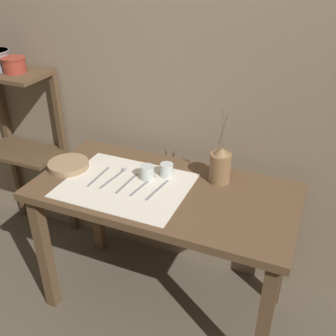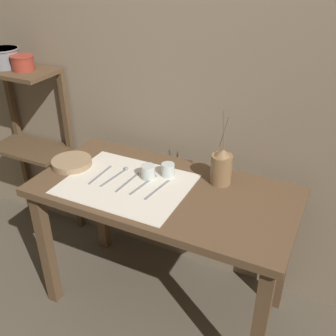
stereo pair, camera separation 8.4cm
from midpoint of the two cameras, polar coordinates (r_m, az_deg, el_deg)
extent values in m
plane|color=brown|center=(2.43, 0.54, -18.67)|extent=(12.00, 12.00, 0.00)
cube|color=gray|center=(2.10, 5.86, 12.51)|extent=(7.00, 0.06, 2.40)
cube|color=brown|center=(1.93, 0.64, -3.48)|extent=(1.29, 0.64, 0.04)
cube|color=brown|center=(2.27, -16.18, -11.33)|extent=(0.06, 0.06, 0.74)
cube|color=brown|center=(1.88, 14.42, -21.85)|extent=(0.06, 0.06, 0.74)
cube|color=brown|center=(2.58, -8.76, -4.70)|extent=(0.06, 0.06, 0.74)
cube|color=brown|center=(2.25, 17.52, -11.97)|extent=(0.06, 0.06, 0.74)
cube|color=brown|center=(2.55, -20.35, 13.09)|extent=(0.49, 0.28, 0.02)
cube|color=brown|center=(2.73, -18.47, 2.70)|extent=(0.49, 0.28, 0.02)
cube|color=brown|center=(2.98, -19.96, 3.52)|extent=(0.04, 0.04, 1.18)
cube|color=brown|center=(2.69, -12.94, 1.77)|extent=(0.04, 0.04, 1.18)
cube|color=silver|center=(1.95, -4.82, -2.32)|extent=(0.61, 0.48, 0.00)
cylinder|color=olive|center=(1.95, 8.95, -0.20)|extent=(0.11, 0.11, 0.15)
cone|color=olive|center=(1.90, 9.18, 2.29)|extent=(0.08, 0.08, 0.04)
cylinder|color=brown|center=(1.87, 9.36, 4.86)|extent=(0.03, 0.00, 0.14)
cylinder|color=brown|center=(1.83, 9.41, 5.34)|extent=(0.02, 0.01, 0.20)
cylinder|color=brown|center=(1.87, 9.45, 5.26)|extent=(0.04, 0.03, 0.16)
cylinder|color=#9E7F5B|center=(2.15, -12.71, 0.76)|extent=(0.21, 0.21, 0.04)
cylinder|color=silver|center=(1.98, -1.69, -0.56)|extent=(0.07, 0.07, 0.07)
cylinder|color=silver|center=(2.00, 1.20, -0.28)|extent=(0.07, 0.07, 0.07)
cube|color=gray|center=(2.04, -8.63, -0.99)|extent=(0.01, 0.20, 0.00)
cube|color=gray|center=(2.01, -6.70, -1.41)|extent=(0.04, 0.20, 0.00)
sphere|color=gray|center=(2.07, -4.96, -0.13)|extent=(0.02, 0.02, 0.02)
cube|color=gray|center=(1.96, -4.65, -2.07)|extent=(0.02, 0.20, 0.00)
cube|color=gray|center=(1.93, -2.47, -2.54)|extent=(0.04, 0.20, 0.00)
sphere|color=gray|center=(2.00, -0.77, -1.19)|extent=(0.02, 0.02, 0.02)
cube|color=gray|center=(1.90, -0.29, -3.16)|extent=(0.04, 0.20, 0.00)
cylinder|color=gray|center=(2.59, -21.87, 14.61)|extent=(0.18, 0.18, 0.11)
cylinder|color=gray|center=(2.57, -22.09, 15.72)|extent=(0.19, 0.19, 0.01)
cylinder|color=#9E3828|center=(2.48, -19.40, 14.20)|extent=(0.13, 0.13, 0.09)
cylinder|color=#9E3828|center=(2.48, -19.55, 15.07)|extent=(0.14, 0.14, 0.01)
camera|label=1|loc=(0.04, -88.69, 0.75)|focal=42.00mm
camera|label=2|loc=(0.04, 91.31, -0.75)|focal=42.00mm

